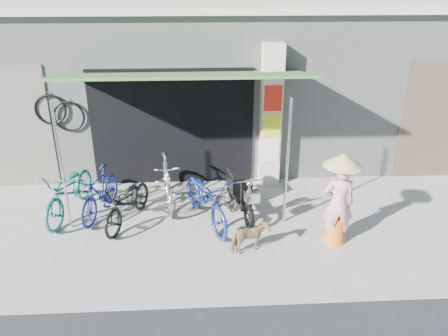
{
  "coord_description": "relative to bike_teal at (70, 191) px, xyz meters",
  "views": [
    {
      "loc": [
        -0.6,
        -6.22,
        4.21
      ],
      "look_at": [
        -0.2,
        1.0,
        1.0
      ],
      "focal_mm": 35.0,
      "sensor_mm": 36.0,
      "label": 1
    }
  ],
  "objects": [
    {
      "name": "ground",
      "position": [
        3.09,
        -1.24,
        -0.49
      ],
      "size": [
        80.0,
        80.0,
        0.0
      ],
      "primitive_type": "plane",
      "color": "#AAA599",
      "rests_on": "ground"
    },
    {
      "name": "bicycle_shop",
      "position": [
        3.09,
        3.85,
        1.34
      ],
      "size": [
        12.3,
        5.3,
        3.66
      ],
      "color": "gray",
      "rests_on": "ground"
    },
    {
      "name": "shop_pillar",
      "position": [
        3.94,
        1.21,
        1.01
      ],
      "size": [
        0.42,
        0.44,
        3.0
      ],
      "color": "beige",
      "rests_on": "ground"
    },
    {
      "name": "awning",
      "position": [
        2.19,
        0.39,
        2.02
      ],
      "size": [
        4.6,
        1.88,
        2.72
      ],
      "color": "#375F2B",
      "rests_on": "ground"
    },
    {
      "name": "bike_teal",
      "position": [
        0.0,
        0.0,
        0.0
      ],
      "size": [
        0.98,
        1.96,
        0.98
      ],
      "primitive_type": "imported",
      "rotation": [
        0.0,
        0.0,
        -0.18
      ],
      "color": "#1A7566",
      "rests_on": "ground"
    },
    {
      "name": "bike_blue",
      "position": [
        0.57,
        -0.05,
        -0.03
      ],
      "size": [
        0.78,
        1.6,
        0.93
      ],
      "primitive_type": "imported",
      "rotation": [
        0.0,
        0.0,
        -0.23
      ],
      "color": "navy",
      "rests_on": "ground"
    },
    {
      "name": "bike_black",
      "position": [
        1.13,
        -0.38,
        -0.07
      ],
      "size": [
        1.06,
        1.7,
        0.84
      ],
      "primitive_type": "imported",
      "rotation": [
        0.0,
        0.0,
        -0.34
      ],
      "color": "black",
      "rests_on": "ground"
    },
    {
      "name": "bike_silver",
      "position": [
        1.8,
        0.29,
        0.01
      ],
      "size": [
        0.7,
        1.71,
        1.0
      ],
      "primitive_type": "imported",
      "rotation": [
        0.0,
        0.0,
        0.14
      ],
      "color": "silver",
      "rests_on": "ground"
    },
    {
      "name": "bike_navy",
      "position": [
        2.55,
        -0.43,
        0.0
      ],
      "size": [
        1.28,
        1.99,
        0.99
      ],
      "primitive_type": "imported",
      "rotation": [
        0.0,
        0.0,
        0.36
      ],
      "color": "navy",
      "rests_on": "ground"
    },
    {
      "name": "street_dog",
      "position": [
        3.25,
        -1.44,
        -0.22
      ],
      "size": [
        0.71,
        0.52,
        0.55
      ],
      "primitive_type": "imported",
      "rotation": [
        0.0,
        0.0,
        1.96
      ],
      "color": "tan",
      "rests_on": "ground"
    },
    {
      "name": "moped",
      "position": [
        3.19,
        -0.08,
        -0.06
      ],
      "size": [
        0.57,
        1.66,
        0.95
      ],
      "rotation": [
        0.0,
        0.0,
        0.2
      ],
      "color": "black",
      "rests_on": "ground"
    },
    {
      "name": "nun",
      "position": [
        4.74,
        -1.18,
        0.32
      ],
      "size": [
        0.64,
        0.64,
        1.63
      ],
      "rotation": [
        0.0,
        0.0,
        3.06
      ],
      "color": "pink",
      "rests_on": "ground"
    }
  ]
}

